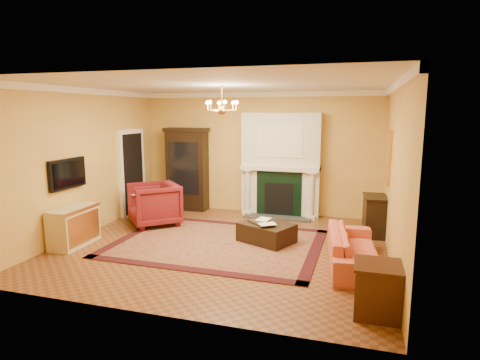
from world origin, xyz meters
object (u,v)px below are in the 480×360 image
at_px(end_table, 378,291).
at_px(console_table, 374,216).
at_px(coral_sofa, 354,243).
at_px(china_cabinet, 188,171).
at_px(wingback_armchair, 154,202).
at_px(pedestal_table, 137,204).
at_px(leather_ottoman, 267,232).
at_px(commode, 74,226).

distance_m(end_table, console_table, 3.46).
bearing_deg(coral_sofa, china_cabinet, 49.79).
bearing_deg(china_cabinet, console_table, -14.14).
relative_size(wingback_armchair, coral_sofa, 0.52).
bearing_deg(pedestal_table, console_table, 4.19).
distance_m(pedestal_table, coral_sofa, 5.12).
bearing_deg(leather_ottoman, wingback_armchair, -165.68).
height_order(china_cabinet, coral_sofa, china_cabinet).
xyz_separation_m(wingback_armchair, commode, (-0.79, -1.70, -0.15)).
xyz_separation_m(coral_sofa, leather_ottoman, (-1.65, 0.76, -0.19)).
relative_size(china_cabinet, end_table, 3.18).
distance_m(china_cabinet, pedestal_table, 1.65).
bearing_deg(leather_ottoman, coral_sofa, -0.18).
distance_m(china_cabinet, commode, 3.46).
height_order(end_table, console_table, console_table).
relative_size(china_cabinet, wingback_armchair, 1.94).
relative_size(wingback_armchair, commode, 1.05).
bearing_deg(end_table, commode, 167.99).
height_order(pedestal_table, coral_sofa, coral_sofa).
relative_size(end_table, console_table, 0.80).
distance_m(commode, end_table, 5.57).
xyz_separation_m(commode, coral_sofa, (5.14, 0.46, 0.02)).
height_order(pedestal_table, end_table, pedestal_table).
xyz_separation_m(coral_sofa, end_table, (0.31, -1.62, -0.07)).
distance_m(wingback_armchair, coral_sofa, 4.53).
height_order(wingback_armchair, pedestal_table, wingback_armchair).
distance_m(commode, console_table, 5.97).
height_order(wingback_armchair, commode, wingback_armchair).
distance_m(china_cabinet, coral_sofa, 5.12).
relative_size(pedestal_table, end_table, 1.04).
height_order(pedestal_table, commode, commode).
bearing_deg(end_table, pedestal_table, 149.52).
distance_m(wingback_armchair, commode, 1.88).
bearing_deg(console_table, china_cabinet, 162.96).
xyz_separation_m(china_cabinet, pedestal_table, (-0.68, -1.37, -0.63)).
relative_size(pedestal_table, leather_ottoman, 0.67).
relative_size(wingback_armchair, leather_ottoman, 1.06).
bearing_deg(pedestal_table, wingback_armchair, -21.28).
bearing_deg(end_table, coral_sofa, 100.87).
distance_m(pedestal_table, leather_ottoman, 3.34).
bearing_deg(commode, pedestal_table, 81.89).
relative_size(coral_sofa, console_table, 2.50).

